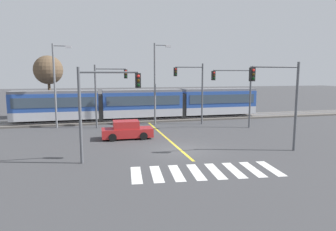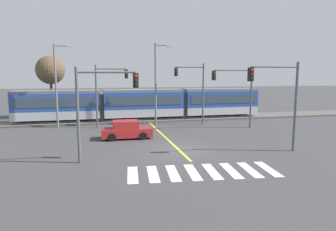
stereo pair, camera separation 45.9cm
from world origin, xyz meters
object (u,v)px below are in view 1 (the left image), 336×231
(traffic_light_far_left, at_px, (106,87))
(bare_tree_far_west, at_px, (48,70))
(light_rail_tram, at_px, (142,103))
(traffic_light_near_left, at_px, (102,99))
(traffic_light_near_right, at_px, (281,93))
(street_lamp_west, at_px, (56,81))
(sedan_crossing, at_px, (127,130))
(street_lamp_centre, at_px, (156,80))
(traffic_light_mid_right, at_px, (237,87))
(traffic_light_far_right, at_px, (193,85))

(traffic_light_far_left, distance_m, bare_tree_far_west, 10.65)
(light_rail_tram, height_order, traffic_light_near_left, traffic_light_near_left)
(traffic_light_near_right, height_order, street_lamp_west, street_lamp_west)
(sedan_crossing, distance_m, bare_tree_far_west, 16.87)
(street_lamp_centre, bearing_deg, traffic_light_mid_right, -27.89)
(bare_tree_far_west, bearing_deg, traffic_light_near_left, -74.70)
(bare_tree_far_west, bearing_deg, light_rail_tram, -23.13)
(traffic_light_far_right, bearing_deg, traffic_light_mid_right, -42.08)
(street_lamp_west, distance_m, bare_tree_far_west, 7.52)
(light_rail_tram, relative_size, sedan_crossing, 6.62)
(traffic_light_near_left, xyz_separation_m, traffic_light_far_left, (0.83, 12.13, 0.23))
(traffic_light_near_left, height_order, traffic_light_far_left, traffic_light_far_left)
(sedan_crossing, relative_size, traffic_light_far_left, 0.67)
(traffic_light_near_right, bearing_deg, sedan_crossing, 144.97)
(traffic_light_far_left, height_order, bare_tree_far_west, bare_tree_far_west)
(traffic_light_far_right, bearing_deg, traffic_light_far_left, 177.77)
(sedan_crossing, bearing_deg, traffic_light_far_right, 35.09)
(light_rail_tram, bearing_deg, street_lamp_west, -163.28)
(traffic_light_far_left, bearing_deg, street_lamp_centre, 4.16)
(sedan_crossing, bearing_deg, bare_tree_far_west, 118.92)
(traffic_light_far_left, bearing_deg, street_lamp_west, 167.42)
(traffic_light_near_left, xyz_separation_m, street_lamp_west, (-3.96, 13.19, 0.80))
(sedan_crossing, height_order, bare_tree_far_west, bare_tree_far_west)
(street_lamp_centre, bearing_deg, traffic_light_near_right, -65.35)
(traffic_light_mid_right, distance_m, bare_tree_far_west, 22.41)
(traffic_light_far_left, bearing_deg, bare_tree_far_west, 127.65)
(light_rail_tram, bearing_deg, traffic_light_far_right, -40.59)
(light_rail_tram, height_order, traffic_light_far_right, traffic_light_far_right)
(street_lamp_centre, distance_m, bare_tree_far_west, 14.10)
(traffic_light_far_left, xyz_separation_m, street_lamp_west, (-4.79, 1.07, 0.57))
(light_rail_tram, height_order, traffic_light_far_left, traffic_light_far_left)
(traffic_light_far_right, relative_size, bare_tree_far_west, 0.85)
(traffic_light_mid_right, relative_size, street_lamp_west, 0.74)
(sedan_crossing, distance_m, street_lamp_centre, 8.31)
(light_rail_tram, height_order, sedan_crossing, light_rail_tram)
(traffic_light_far_left, xyz_separation_m, bare_tree_far_west, (-6.42, 8.32, 1.70))
(traffic_light_far_left, height_order, traffic_light_far_right, traffic_light_far_right)
(sedan_crossing, distance_m, traffic_light_near_left, 7.46)
(traffic_light_mid_right, distance_m, traffic_light_near_right, 9.21)
(traffic_light_far_left, distance_m, street_lamp_centre, 5.24)
(sedan_crossing, bearing_deg, traffic_light_near_left, -108.89)
(sedan_crossing, bearing_deg, traffic_light_mid_right, 11.31)
(light_rail_tram, distance_m, traffic_light_near_left, 16.79)
(sedan_crossing, relative_size, traffic_light_far_right, 0.65)
(traffic_light_mid_right, distance_m, street_lamp_centre, 8.35)
(traffic_light_near_right, height_order, traffic_light_far_left, traffic_light_far_left)
(light_rail_tram, xyz_separation_m, bare_tree_far_west, (-10.64, 4.55, 3.78))
(traffic_light_near_right, xyz_separation_m, traffic_light_far_left, (-11.15, 12.62, -0.01))
(sedan_crossing, height_order, traffic_light_near_left, traffic_light_near_left)
(traffic_light_near_right, distance_m, street_lamp_centre, 14.32)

